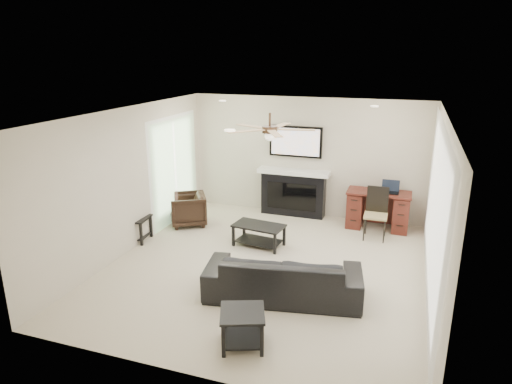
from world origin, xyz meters
TOP-DOWN VIEW (x-y plane):
  - room_shell at (0.19, 0.08)m, footprint 5.50×5.54m
  - sofa at (0.50, -0.81)m, footprint 2.32×1.23m
  - armchair at (-2.10, 1.34)m, footprint 0.96×0.95m
  - coffee_table at (-0.40, 0.79)m, footprint 0.96×0.61m
  - end_table_near at (0.35, -2.06)m, footprint 0.67×0.67m
  - end_table_left at (-2.65, 0.29)m, footprint 0.56×0.56m
  - fireplace_unit at (-0.23, 2.58)m, footprint 1.52×0.34m
  - desk at (1.55, 2.36)m, footprint 1.22×0.56m
  - desk_chair at (1.55, 1.81)m, footprint 0.42×0.44m
  - laptop at (1.75, 2.34)m, footprint 0.33×0.24m

SIDE VIEW (x-z plane):
  - coffee_table at x=-0.40m, z-range 0.00..0.40m
  - end_table_near at x=0.35m, z-range 0.00..0.45m
  - end_table_left at x=-2.65m, z-range 0.00..0.45m
  - armchair at x=-2.10m, z-range 0.00..0.64m
  - sofa at x=0.50m, z-range 0.00..0.64m
  - desk at x=1.55m, z-range 0.00..0.76m
  - desk_chair at x=1.55m, z-range 0.00..0.97m
  - laptop at x=1.75m, z-range 0.76..0.99m
  - fireplace_unit at x=-0.23m, z-range 0.00..1.91m
  - room_shell at x=0.19m, z-range 0.42..2.94m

